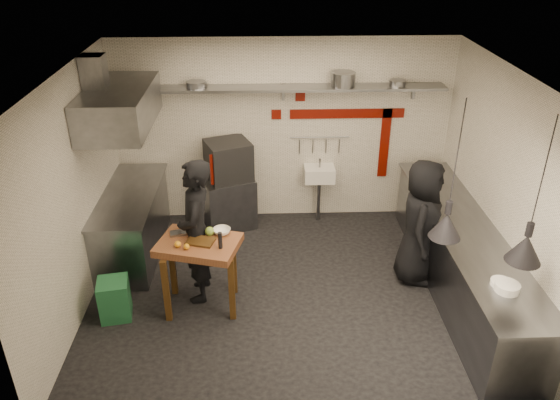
{
  "coord_description": "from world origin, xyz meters",
  "views": [
    {
      "loc": [
        -0.32,
        -5.62,
        4.28
      ],
      "look_at": [
        -0.11,
        0.3,
        1.18
      ],
      "focal_mm": 35.0,
      "sensor_mm": 36.0,
      "label": 1
    }
  ],
  "objects_px": {
    "chef_right": "(420,222)",
    "combi_oven": "(228,160)",
    "green_bin": "(115,299)",
    "chef_left": "(197,232)",
    "prep_table": "(201,274)",
    "oven_stand": "(228,201)"
  },
  "relations": [
    {
      "from": "combi_oven",
      "to": "chef_right",
      "type": "xyz_separation_m",
      "value": [
        2.49,
        -1.47,
        -0.25
      ]
    },
    {
      "from": "combi_oven",
      "to": "chef_right",
      "type": "relative_size",
      "value": 0.36
    },
    {
      "from": "prep_table",
      "to": "chef_left",
      "type": "height_order",
      "value": "chef_left"
    },
    {
      "from": "green_bin",
      "to": "prep_table",
      "type": "distance_m",
      "value": 1.05
    },
    {
      "from": "combi_oven",
      "to": "green_bin",
      "type": "height_order",
      "value": "combi_oven"
    },
    {
      "from": "prep_table",
      "to": "chef_right",
      "type": "distance_m",
      "value": 2.82
    },
    {
      "from": "chef_right",
      "to": "combi_oven",
      "type": "bearing_deg",
      "value": 77.4
    },
    {
      "from": "combi_oven",
      "to": "green_bin",
      "type": "xyz_separation_m",
      "value": [
        -1.28,
        -2.14,
        -0.84
      ]
    },
    {
      "from": "oven_stand",
      "to": "chef_right",
      "type": "relative_size",
      "value": 0.48
    },
    {
      "from": "green_bin",
      "to": "chef_left",
      "type": "bearing_deg",
      "value": 22.17
    },
    {
      "from": "combi_oven",
      "to": "chef_right",
      "type": "bearing_deg",
      "value": -51.69
    },
    {
      "from": "green_bin",
      "to": "chef_right",
      "type": "distance_m",
      "value": 3.87
    },
    {
      "from": "combi_oven",
      "to": "chef_left",
      "type": "xyz_separation_m",
      "value": [
        -0.3,
        -1.74,
        -0.17
      ]
    },
    {
      "from": "prep_table",
      "to": "chef_left",
      "type": "distance_m",
      "value": 0.51
    },
    {
      "from": "green_bin",
      "to": "prep_table",
      "type": "xyz_separation_m",
      "value": [
        1.02,
        0.17,
        0.21
      ]
    },
    {
      "from": "green_bin",
      "to": "chef_left",
      "type": "height_order",
      "value": "chef_left"
    },
    {
      "from": "oven_stand",
      "to": "combi_oven",
      "type": "relative_size",
      "value": 1.32
    },
    {
      "from": "oven_stand",
      "to": "chef_left",
      "type": "xyz_separation_m",
      "value": [
        -0.26,
        -1.77,
        0.52
      ]
    },
    {
      "from": "combi_oven",
      "to": "chef_left",
      "type": "distance_m",
      "value": 1.78
    },
    {
      "from": "combi_oven",
      "to": "chef_left",
      "type": "bearing_deg",
      "value": -120.96
    },
    {
      "from": "oven_stand",
      "to": "green_bin",
      "type": "bearing_deg",
      "value": -140.75
    },
    {
      "from": "prep_table",
      "to": "chef_left",
      "type": "relative_size",
      "value": 0.5
    }
  ]
}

